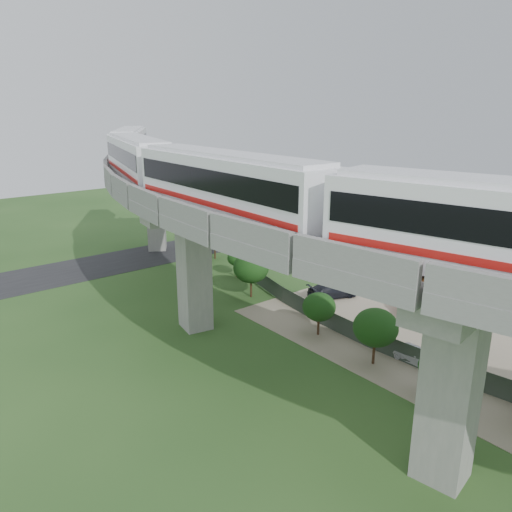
# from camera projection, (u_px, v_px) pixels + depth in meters

# --- Properties ---
(ground) EXTENTS (160.00, 160.00, 0.00)m
(ground) POSITION_uv_depth(u_px,v_px,m) (276.00, 387.00, 30.24)
(ground) COLOR #26491D
(ground) RESTS_ON ground
(dirt_lot) EXTENTS (18.00, 26.00, 0.04)m
(dirt_lot) POSITION_uv_depth(u_px,v_px,m) (435.00, 334.00, 37.18)
(dirt_lot) COLOR gray
(dirt_lot) RESTS_ON ground
(asphalt_road) EXTENTS (60.00, 8.00, 0.03)m
(asphalt_road) POSITION_uv_depth(u_px,v_px,m) (89.00, 268.00, 52.56)
(asphalt_road) COLOR #232326
(asphalt_road) RESTS_ON ground
(viaduct) EXTENTS (19.58, 73.98, 11.40)m
(viaduct) POSITION_uv_depth(u_px,v_px,m) (326.00, 233.00, 29.94)
(viaduct) COLOR #99968E
(viaduct) RESTS_ON ground
(metro_train) EXTENTS (15.02, 60.70, 3.64)m
(metro_train) POSITION_uv_depth(u_px,v_px,m) (207.00, 169.00, 33.44)
(metro_train) COLOR white
(metro_train) RESTS_ON ground
(fence) EXTENTS (3.87, 38.73, 1.50)m
(fence) POSITION_uv_depth(u_px,v_px,m) (378.00, 332.00, 35.90)
(fence) COLOR #2D382D
(fence) RESTS_ON ground
(tree_0) EXTENTS (3.01, 3.01, 3.79)m
(tree_0) POSITION_uv_depth(u_px,v_px,m) (215.00, 237.00, 54.99)
(tree_0) COLOR #382314
(tree_0) RESTS_ON ground
(tree_1) EXTENTS (1.80, 1.80, 2.75)m
(tree_1) POSITION_uv_depth(u_px,v_px,m) (236.00, 258.00, 49.16)
(tree_1) COLOR #382314
(tree_1) RESTS_ON ground
(tree_2) EXTENTS (3.15, 3.15, 4.06)m
(tree_2) POSITION_uv_depth(u_px,v_px,m) (251.00, 268.00, 43.82)
(tree_2) COLOR #382314
(tree_2) RESTS_ON ground
(tree_3) EXTENTS (2.47, 2.47, 3.30)m
(tree_3) POSITION_uv_depth(u_px,v_px,m) (319.00, 307.00, 36.53)
(tree_3) COLOR #382314
(tree_3) RESTS_ON ground
(tree_4) EXTENTS (2.93, 2.93, 3.88)m
(tree_4) POSITION_uv_depth(u_px,v_px,m) (376.00, 328.00, 32.23)
(tree_4) COLOR #382314
(tree_4) RESTS_ON ground
(tree_5) EXTENTS (2.07, 2.07, 2.86)m
(tree_5) POSITION_uv_depth(u_px,v_px,m) (436.00, 367.00, 28.67)
(tree_5) COLOR #382314
(tree_5) RESTS_ON ground
(car_white) EXTENTS (1.36, 3.35, 1.14)m
(car_white) POSITION_uv_depth(u_px,v_px,m) (415.00, 354.00, 33.02)
(car_white) COLOR white
(car_white) RESTS_ON dirt_lot
(car_red) EXTENTS (3.64, 3.39, 1.22)m
(car_red) POSITION_uv_depth(u_px,v_px,m) (409.00, 306.00, 40.86)
(car_red) COLOR #9F0E14
(car_red) RESTS_ON dirt_lot
(car_dark) EXTENTS (4.80, 3.17, 1.29)m
(car_dark) POSITION_uv_depth(u_px,v_px,m) (332.00, 290.00, 44.20)
(car_dark) COLOR black
(car_dark) RESTS_ON dirt_lot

